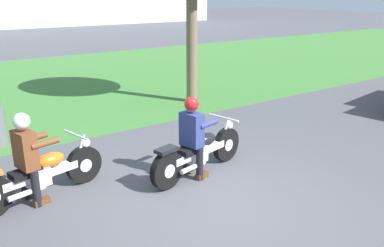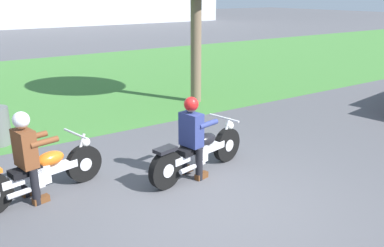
# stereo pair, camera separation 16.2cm
# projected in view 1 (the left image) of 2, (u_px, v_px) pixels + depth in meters

# --- Properties ---
(ground) EXTENTS (120.00, 120.00, 0.00)m
(ground) POSITION_uv_depth(u_px,v_px,m) (220.00, 206.00, 5.91)
(ground) COLOR #4C4C51
(grass_verge) EXTENTS (60.00, 12.00, 0.01)m
(grass_verge) POSITION_uv_depth(u_px,v_px,m) (35.00, 85.00, 13.55)
(grass_verge) COLOR #3D7533
(grass_verge) RESTS_ON ground
(motorcycle_lead) EXTENTS (2.13, 0.77, 0.87)m
(motorcycle_lead) POSITION_uv_depth(u_px,v_px,m) (199.00, 152.00, 6.86)
(motorcycle_lead) COLOR black
(motorcycle_lead) RESTS_ON ground
(rider_lead) EXTENTS (0.61, 0.54, 1.39)m
(rider_lead) POSITION_uv_depth(u_px,v_px,m) (192.00, 131.00, 6.61)
(rider_lead) COLOR black
(rider_lead) RESTS_ON ground
(motorcycle_follow) EXTENTS (2.08, 0.76, 0.86)m
(motorcycle_follow) POSITION_uv_depth(u_px,v_px,m) (41.00, 175.00, 6.02)
(motorcycle_follow) COLOR black
(motorcycle_follow) RESTS_ON ground
(rider_follow) EXTENTS (0.61, 0.54, 1.39)m
(rider_follow) POSITION_uv_depth(u_px,v_px,m) (27.00, 151.00, 5.78)
(rider_follow) COLOR black
(rider_follow) RESTS_ON ground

